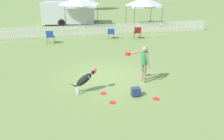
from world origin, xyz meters
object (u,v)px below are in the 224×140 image
Objects in this scene: leaping_dog at (84,80)px; canopy_tent_main at (144,2)px; frisbee_near_dog at (112,102)px; folding_chair_green_right at (137,32)px; frisbee_near_handler at (103,93)px; canopy_tent_secondary at (80,2)px; backpack_on_grass at (136,92)px; equipment_trailer at (69,12)px; folding_chair_blue_left at (50,36)px; handler_person at (143,60)px; frisbee_midfield at (156,99)px; folding_chair_center at (111,33)px.

canopy_tent_main reaches higher than leaping_dog.
folding_chair_green_right reaches higher than frisbee_near_dog.
frisbee_near_handler is 14.30m from canopy_tent_secondary.
backpack_on_grass is 16.37m from equipment_trailer.
leaping_dog is at bearing 113.78° from folding_chair_blue_left.
handler_person is 1.40× the size of leaping_dog.
frisbee_near_handler is at bearing -91.60° from canopy_tent_secondary.
leaping_dog is at bearing -94.46° from canopy_tent_secondary.
leaping_dog is at bearing 90.31° from handler_person.
handler_person reaches higher than folding_chair_blue_left.
canopy_tent_secondary is at bearing 173.11° from canopy_tent_main.
handler_person is 6.90× the size of frisbee_near_dog.
folding_chair_green_right is 7.23m from canopy_tent_secondary.
leaping_dog is at bearing 157.88° from backpack_on_grass.
folding_chair_blue_left reaches higher than leaping_dog.
folding_chair_blue_left is at bearing 111.65° from backpack_on_grass.
leaping_dog reaches higher than folding_chair_green_right.
frisbee_near_dog and frisbee_midfield have the same top height.
frisbee_midfield is (1.66, -0.10, 0.00)m from frisbee_near_dog.
equipment_trailer is at bearing 161.24° from canopy_tent_main.
equipment_trailer is (-2.45, 16.66, 1.18)m from frisbee_midfield.
equipment_trailer is at bearing 92.75° from frisbee_near_dog.
handler_person is 2.23m from frisbee_near_handler.
handler_person is 1.58m from backpack_on_grass.
backpack_on_grass is (1.86, -0.76, -0.37)m from leaping_dog.
equipment_trailer is at bearing 92.17° from frisbee_near_handler.
folding_chair_blue_left is 10.33m from canopy_tent_main.
frisbee_near_handler is 8.52m from folding_chair_blue_left.
backpack_on_grass is (-0.67, 0.42, 0.15)m from frisbee_midfield.
folding_chair_blue_left is (-2.44, 8.97, 0.55)m from frisbee_near_dog.
backpack_on_grass is at bearing 18.15° from frisbee_near_dog.
frisbee_near_dog is 1.05m from backpack_on_grass.
folding_chair_green_right is at bearing -114.49° from canopy_tent_main.
frisbee_near_dog is 0.04× the size of equipment_trailer.
handler_person is at bearing 90.31° from leaping_dog.
backpack_on_grass is at bearing 141.01° from handler_person.
frisbee_near_dog is (-1.67, -1.48, -1.00)m from handler_person.
frisbee_near_dog is at bearing 89.94° from folding_chair_center.
backpack_on_grass is (0.99, 0.32, 0.15)m from frisbee_near_dog.
canopy_tent_secondary is 2.26m from equipment_trailer.
equipment_trailer is (-0.60, 15.79, 1.18)m from frisbee_near_handler.
canopy_tent_secondary is (-6.14, 0.74, 0.07)m from canopy_tent_main.
canopy_tent_secondary reaches higher than folding_chair_blue_left.
folding_chair_green_right is (2.35, 9.09, 0.53)m from frisbee_midfield.
canopy_tent_secondary is at bearing 166.99° from leaping_dog.
frisbee_midfield is at bearing -72.53° from equipment_trailer.
folding_chair_center is 0.13× the size of equipment_trailer.
backpack_on_grass is at bearing -74.63° from equipment_trailer.
leaping_dog is at bearing 155.02° from frisbee_midfield.
folding_chair_blue_left reaches higher than folding_chair_green_right.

